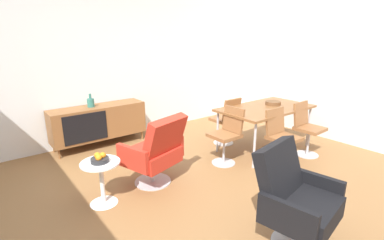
% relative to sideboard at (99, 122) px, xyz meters
% --- Properties ---
extents(ground_plane, '(8.32, 8.32, 0.00)m').
position_rel_sideboard_xyz_m(ground_plane, '(0.39, -2.30, -0.44)').
color(ground_plane, olive).
extents(wall_back, '(6.80, 0.12, 2.80)m').
position_rel_sideboard_xyz_m(wall_back, '(0.39, 0.30, 0.96)').
color(wall_back, silver).
rests_on(wall_back, ground_plane).
extents(wall_right, '(0.12, 5.60, 2.80)m').
position_rel_sideboard_xyz_m(wall_right, '(3.59, -2.30, 0.96)').
color(wall_right, silver).
rests_on(wall_right, ground_plane).
extents(sideboard, '(1.60, 0.45, 0.72)m').
position_rel_sideboard_xyz_m(sideboard, '(0.00, 0.00, 0.00)').
color(sideboard, brown).
rests_on(sideboard, ground_plane).
extents(vase_cobalt, '(0.12, 0.12, 0.23)m').
position_rel_sideboard_xyz_m(vase_cobalt, '(-0.10, 0.00, 0.36)').
color(vase_cobalt, '#337266').
rests_on(vase_cobalt, sideboard).
extents(dining_table, '(1.60, 0.90, 0.74)m').
position_rel_sideboard_xyz_m(dining_table, '(2.15, -1.89, 0.26)').
color(dining_table, brown).
rests_on(dining_table, ground_plane).
extents(wooden_bowl_on_table, '(0.26, 0.26, 0.06)m').
position_rel_sideboard_xyz_m(wooden_bowl_on_table, '(2.39, -1.86, 0.33)').
color(wooden_bowl_on_table, brown).
rests_on(wooden_bowl_on_table, dining_table).
extents(dining_chair_front_left, '(0.42, 0.44, 0.86)m').
position_rel_sideboard_xyz_m(dining_chair_front_left, '(1.80, -2.45, 0.03)').
color(dining_chair_front_left, brown).
rests_on(dining_chair_front_left, ground_plane).
extents(dining_chair_back_left, '(0.40, 0.43, 0.86)m').
position_rel_sideboard_xyz_m(dining_chair_back_left, '(1.80, -1.33, 0.03)').
color(dining_chair_back_left, brown).
rests_on(dining_chair_back_left, ground_plane).
extents(dining_chair_near_window, '(0.43, 0.40, 0.86)m').
position_rel_sideboard_xyz_m(dining_chair_near_window, '(1.26, -1.89, 0.03)').
color(dining_chair_near_window, brown).
rests_on(dining_chair_near_window, ground_plane).
extents(dining_chair_front_right, '(0.41, 0.44, 0.86)m').
position_rel_sideboard_xyz_m(dining_chair_front_right, '(2.50, -2.45, 0.03)').
color(dining_chair_front_right, brown).
rests_on(dining_chair_front_right, ground_plane).
extents(lounge_chair_red, '(0.83, 0.79, 0.95)m').
position_rel_sideboard_xyz_m(lounge_chair_red, '(0.06, -1.80, 0.03)').
color(lounge_chair_red, red).
rests_on(lounge_chair_red, ground_plane).
extents(armchair_black_shell, '(0.79, 0.75, 0.95)m').
position_rel_sideboard_xyz_m(armchair_black_shell, '(0.48, -3.54, 0.03)').
color(armchair_black_shell, black).
rests_on(armchair_black_shell, ground_plane).
extents(side_table_round, '(0.44, 0.44, 0.52)m').
position_rel_sideboard_xyz_m(side_table_round, '(-0.66, -1.82, -0.12)').
color(side_table_round, white).
rests_on(side_table_round, ground_plane).
extents(fruit_bowl, '(0.20, 0.20, 0.11)m').
position_rel_sideboard_xyz_m(fruit_bowl, '(-0.66, -1.81, 0.12)').
color(fruit_bowl, '#262628').
rests_on(fruit_bowl, side_table_round).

